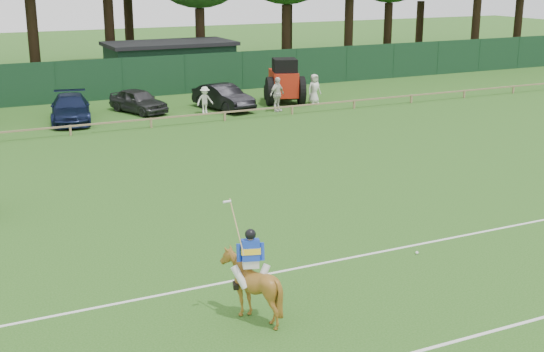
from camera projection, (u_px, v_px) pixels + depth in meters
ground at (302, 252)px, 20.62m from camera, size 160.00×160.00×0.00m
horse_chestnut at (251, 286)px, 16.50m from camera, size 1.67×1.77×1.60m
sedan_navy at (71, 109)px, 37.83m from camera, size 2.82×5.11×1.40m
hatch_grey at (138, 101)px, 40.27m from camera, size 2.85×4.19×1.33m
estate_black at (223, 97)px, 41.11m from camera, size 2.47×4.54×1.42m
spectator_left at (205, 100)px, 39.96m from camera, size 1.01×0.63×1.50m
spectator_mid at (277, 94)px, 40.52m from camera, size 1.22×0.89×1.92m
spectator_right at (314, 89)px, 42.89m from camera, size 0.92×0.66×1.75m
rider_chestnut at (251, 256)px, 16.29m from camera, size 0.92×0.73×2.05m
polo_ball at (417, 253)px, 20.42m from camera, size 0.09×0.09×0.09m
pitch_lines at (370, 300)px, 17.60m from camera, size 60.00×5.10×0.01m
pitch_rail at (131, 121)px, 36.07m from camera, size 62.10×0.10×0.50m
perimeter_fence at (90, 80)px, 43.63m from camera, size 92.08×0.08×2.50m
utility_shed at (170, 64)px, 48.66m from camera, size 8.40×4.40×3.04m
tree_row at (95, 81)px, 51.74m from camera, size 96.00×12.00×21.00m
tractor at (284, 82)px, 43.00m from camera, size 2.99×3.66×2.66m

